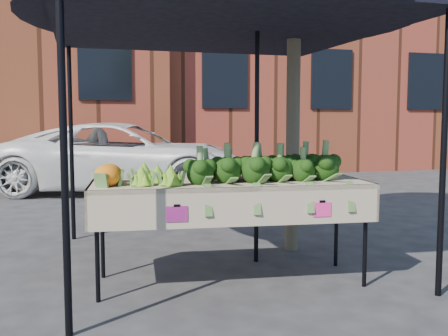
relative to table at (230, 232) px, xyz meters
The scene contains 9 objects.
ground 0.49m from the table, 146.57° to the right, with size 90.00×90.00×0.00m, color #29292B.
table is the anchor object (origin of this frame).
canopy 1.13m from the table, 81.79° to the left, with size 3.16×3.16×2.74m, color black, non-canonical shape.
broccoli_heap 0.66m from the table, ahead, with size 1.40×0.60×0.30m, color black.
romanesco_cluster 0.87m from the table, behind, with size 0.46×0.60×0.23m, color #82BC36.
cauliflower_pair 1.18m from the table, behind, with size 0.26×0.46×0.21m, color orange.
vehicle 6.44m from the table, 93.67° to the left, with size 2.31×1.39×5.01m, color white.
street_tree 2.16m from the table, 42.88° to the left, with size 2.18×2.18×4.29m, color #1E4C14, non-canonical shape.
building_right 14.65m from the table, 61.12° to the left, with size 12.00×8.00×8.50m, color brown.
Camera 1 is at (-1.09, -4.12, 1.43)m, focal length 40.84 mm.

